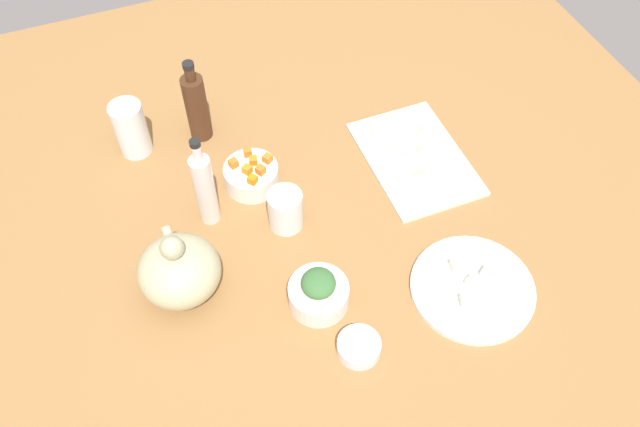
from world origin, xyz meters
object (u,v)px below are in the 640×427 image
bowl_small_side (359,347)px  drinking_glass_0 (285,210)px  bowl_carrots (251,176)px  drinking_glass_1 (131,129)px  plate_tofu (472,288)px  bottle_0 (205,188)px  cutting_board (415,159)px  teapot (179,270)px  bowl_greens (319,295)px  bottle_1 (196,106)px

bowl_small_side → drinking_glass_0: drinking_glass_0 is taller
drinking_glass_0 → bowl_carrots: bearing=14.4°
drinking_glass_0 → drinking_glass_1: bearing=37.3°
plate_tofu → bottle_0: bottle_0 is taller
drinking_glass_1 → bowl_carrots: bearing=-132.4°
cutting_board → bottle_0: bottle_0 is taller
plate_tofu → teapot: 59.10cm
bottle_0 → plate_tofu: bearing=-130.2°
bowl_greens → bottle_0: bottle_0 is taller
bowl_small_side → bottle_1: size_ratio=0.38×
drinking_glass_0 → plate_tofu: bearing=-135.4°
bottle_0 → bowl_greens: bearing=-153.4°
bowl_greens → drinking_glass_0: drinking_glass_0 is taller
bowl_carrots → bottle_1: 21.57cm
bowl_greens → drinking_glass_0: bearing=-1.7°
teapot → bottle_0: bottle_0 is taller
cutting_board → bottle_1: (26.60, 44.67, 8.85)cm
teapot → bottle_1: bottle_1 is taller
bowl_carrots → drinking_glass_0: 14.05cm
bowl_carrots → drinking_glass_1: drinking_glass_1 is taller
plate_tofu → bottle_1: 74.72cm
plate_tofu → bottle_0: (37.57, 44.48, 9.46)cm
bowl_greens → bowl_carrots: (34.41, 2.84, 0.05)cm
bowl_small_side → bowl_carrots: bearing=7.3°
bottle_0 → bowl_carrots: bearing=-63.4°
bowl_carrots → bowl_small_side: 47.58cm
plate_tofu → bowl_small_side: (-3.84, 26.92, 0.93)cm
cutting_board → bowl_greens: 44.57cm
teapot → bottle_0: (15.34, -9.98, 3.65)cm
drinking_glass_0 → drinking_glass_1: size_ratio=0.69×
bowl_carrots → teapot: 30.35cm
drinking_glass_1 → bottle_1: bearing=-93.6°
bottle_0 → drinking_glass_1: bearing=22.5°
plate_tofu → bottle_1: (62.76, 39.59, 8.75)cm
plate_tofu → drinking_glass_1: bearing=41.0°
bowl_carrots → bottle_0: size_ratio=0.51×
cutting_board → bowl_carrots: 38.79cm
bottle_1 → drinking_glass_1: bottle_1 is taller
cutting_board → bottle_0: (1.40, 49.56, 9.56)cm
bowl_greens → bowl_small_side: size_ratio=1.44×
cutting_board → bowl_carrots: size_ratio=2.59×
bowl_greens → bottle_0: size_ratio=0.50×
teapot → drinking_glass_1: size_ratio=1.32×
teapot → drinking_glass_1: (41.52, 0.87, 0.50)cm
bowl_small_side → bottle_1: bottle_1 is taller
teapot → drinking_glass_0: size_ratio=1.92×
bottle_1 → teapot: bearing=159.9°
bowl_carrots → cutting_board: bearing=-100.7°
bottle_0 → teapot: bearing=147.0°
bottle_1 → plate_tofu: bearing=-147.8°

